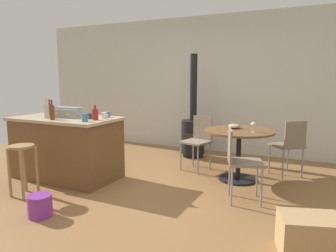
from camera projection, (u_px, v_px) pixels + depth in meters
ground_plane at (148, 187)px, 4.29m from camera, size 8.80×8.80×0.00m
back_wall at (208, 84)px, 6.32m from camera, size 8.00×0.10×2.70m
kitchen_island at (67, 148)px, 4.65m from camera, size 1.56×0.87×0.91m
wooden_stool at (23, 160)px, 3.92m from camera, size 0.30×0.30×0.65m
dining_table at (239, 142)px, 4.51m from camera, size 1.00×1.00×0.74m
folding_chair_near at (240, 159)px, 3.74m from camera, size 0.51×0.51×0.88m
folding_chair_far at (289, 143)px, 4.67m from camera, size 0.56×0.56×0.87m
folding_chair_left at (198, 138)px, 5.07m from camera, size 0.49×0.49×0.86m
wood_stove at (193, 131)px, 5.88m from camera, size 0.44×0.45×1.92m
toolbox at (68, 112)px, 4.59m from camera, size 0.46×0.27×0.15m
bottle_0 at (46, 110)px, 4.49m from camera, size 0.07×0.07×0.28m
bottle_1 at (50, 110)px, 4.68m from camera, size 0.06×0.06×0.25m
bottle_2 at (52, 112)px, 4.29m from camera, size 0.07×0.07×0.28m
bottle_3 at (95, 114)px, 4.27m from camera, size 0.08×0.08×0.21m
cup_0 at (90, 116)px, 4.40m from camera, size 0.11×0.08×0.08m
cup_1 at (104, 116)px, 4.40m from camera, size 0.11×0.07×0.09m
cup_2 at (107, 114)px, 4.59m from camera, size 0.13×0.09×0.08m
cup_3 at (85, 118)px, 4.12m from camera, size 0.12×0.08×0.11m
cup_4 at (66, 112)px, 4.93m from camera, size 0.11×0.07×0.08m
wine_glass at (253, 125)px, 4.29m from camera, size 0.07×0.07×0.14m
serving_bowl at (234, 126)px, 4.62m from camera, size 0.18×0.18×0.07m
cardboard_box at (310, 236)px, 2.63m from camera, size 0.58×0.49×0.34m
plastic_bucket at (40, 206)px, 3.37m from camera, size 0.26×0.26×0.24m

